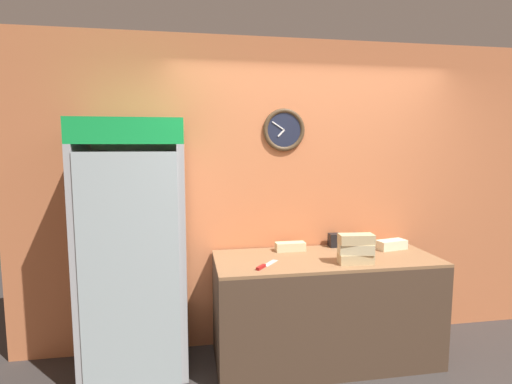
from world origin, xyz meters
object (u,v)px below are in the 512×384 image
at_px(sandwich_stack_middle, 356,249).
at_px(beverage_cooler, 135,238).
at_px(sandwich_stack_bottom, 356,259).
at_px(napkin_dispenser, 335,240).
at_px(sandwich_flat_right, 391,245).
at_px(sandwich_flat_left, 290,247).
at_px(condiment_jar, 356,239).
at_px(sandwich_stack_top, 356,239).
at_px(chefs_knife, 264,266).

bearing_deg(sandwich_stack_middle, beverage_cooler, 169.24).
height_order(sandwich_stack_bottom, sandwich_stack_middle, sandwich_stack_middle).
xyz_separation_m(beverage_cooler, napkin_dispenser, (1.71, 0.20, -0.14)).
xyz_separation_m(beverage_cooler, sandwich_stack_bottom, (1.68, -0.32, -0.16)).
height_order(sandwich_stack_middle, sandwich_flat_right, sandwich_stack_middle).
relative_size(beverage_cooler, sandwich_flat_left, 7.69).
relative_size(condiment_jar, napkin_dispenser, 0.98).
distance_m(sandwich_stack_bottom, sandwich_flat_left, 0.60).
bearing_deg(sandwich_stack_top, beverage_cooler, 169.24).
bearing_deg(napkin_dispenser, beverage_cooler, -173.46).
xyz_separation_m(sandwich_stack_bottom, sandwich_flat_left, (-0.40, 0.45, -0.00)).
distance_m(beverage_cooler, sandwich_flat_left, 1.29).
height_order(beverage_cooler, condiment_jar, beverage_cooler).
bearing_deg(napkin_dispenser, sandwich_stack_top, -93.21).
bearing_deg(sandwich_flat_right, chefs_knife, -165.52).
distance_m(sandwich_stack_top, condiment_jar, 0.59).
distance_m(sandwich_stack_bottom, napkin_dispenser, 0.52).
bearing_deg(beverage_cooler, sandwich_flat_left, 5.98).
bearing_deg(sandwich_stack_middle, chefs_knife, 176.68).
relative_size(beverage_cooler, sandwich_flat_right, 7.02).
bearing_deg(sandwich_stack_top, chefs_knife, 176.68).
bearing_deg(chefs_knife, beverage_cooler, 163.98).
xyz_separation_m(sandwich_stack_bottom, condiment_jar, (0.23, 0.52, 0.02)).
bearing_deg(condiment_jar, sandwich_flat_right, -33.59).
xyz_separation_m(sandwich_flat_left, chefs_knife, (-0.31, -0.41, -0.03)).
bearing_deg(chefs_knife, sandwich_flat_left, 52.97).
distance_m(sandwich_flat_right, condiment_jar, 0.31).
bearing_deg(beverage_cooler, sandwich_flat_right, 0.86).
xyz_separation_m(chefs_knife, condiment_jar, (0.94, 0.48, 0.05)).
height_order(sandwich_flat_right, napkin_dispenser, napkin_dispenser).
height_order(sandwich_stack_middle, chefs_knife, sandwich_stack_middle).
bearing_deg(napkin_dispenser, sandwich_stack_bottom, -93.21).
relative_size(beverage_cooler, napkin_dispenser, 16.47).
bearing_deg(beverage_cooler, sandwich_stack_top, -10.76).
bearing_deg(sandwich_flat_left, beverage_cooler, -174.02).
bearing_deg(beverage_cooler, napkin_dispenser, 6.54).
xyz_separation_m(beverage_cooler, sandwich_flat_left, (1.28, 0.13, -0.16)).
xyz_separation_m(sandwich_stack_bottom, sandwich_stack_middle, (0.00, 0.00, 0.08)).
bearing_deg(sandwich_flat_left, sandwich_stack_middle, -48.38).
bearing_deg(sandwich_flat_right, condiment_jar, 146.41).
height_order(sandwich_stack_middle, napkin_dispenser, sandwich_stack_middle).
bearing_deg(sandwich_stack_top, condiment_jar, 66.28).
relative_size(sandwich_stack_bottom, sandwich_stack_top, 1.00).
bearing_deg(sandwich_stack_top, sandwich_stack_bottom, 0.00).
relative_size(chefs_knife, condiment_jar, 2.16).
distance_m(sandwich_stack_top, sandwich_flat_left, 0.62).
distance_m(chefs_knife, condiment_jar, 1.06).
xyz_separation_m(sandwich_stack_middle, napkin_dispenser, (0.03, 0.51, -0.06)).
bearing_deg(sandwich_stack_middle, sandwich_flat_right, 35.73).
bearing_deg(beverage_cooler, chefs_knife, -16.02).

